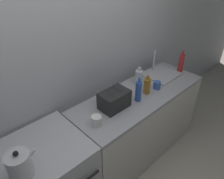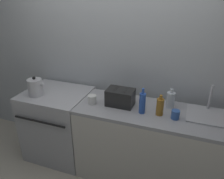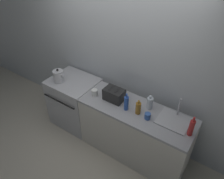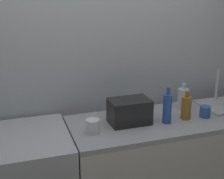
{
  "view_description": "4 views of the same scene",
  "coord_description": "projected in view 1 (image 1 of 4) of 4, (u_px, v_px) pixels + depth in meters",
  "views": [
    {
      "loc": [
        -1.01,
        -0.92,
        2.23
      ],
      "look_at": [
        0.21,
        0.36,
        1.09
      ],
      "focal_mm": 35.0,
      "sensor_mm": 36.0,
      "label": 1
    },
    {
      "loc": [
        0.83,
        -1.67,
        2.05
      ],
      "look_at": [
        0.09,
        0.36,
        1.04
      ],
      "focal_mm": 35.0,
      "sensor_mm": 36.0,
      "label": 2
    },
    {
      "loc": [
        1.57,
        -1.74,
        2.94
      ],
      "look_at": [
        0.16,
        0.32,
        1.07
      ],
      "focal_mm": 35.0,
      "sensor_mm": 36.0,
      "label": 3
    },
    {
      "loc": [
        -0.58,
        -1.63,
        1.82
      ],
      "look_at": [
        0.09,
        0.39,
        1.14
      ],
      "focal_mm": 50.0,
      "sensor_mm": 36.0,
      "label": 4
    }
  ],
  "objects": [
    {
      "name": "cup_white",
      "position": [
        97.0,
        121.0,
        1.93
      ],
      "size": [
        0.09,
        0.09,
        0.1
      ],
      "color": "white",
      "rests_on": "counter_block"
    },
    {
      "name": "bottle_red",
      "position": [
        181.0,
        63.0,
        2.74
      ],
      "size": [
        0.06,
        0.06,
        0.28
      ],
      "color": "#B72828",
      "rests_on": "counter_block"
    },
    {
      "name": "counter_block",
      "position": [
        138.0,
        124.0,
        2.63
      ],
      "size": [
        1.65,
        0.6,
        0.9
      ],
      "color": "silver",
      "rests_on": "ground_plane"
    },
    {
      "name": "cup_blue",
      "position": [
        157.0,
        85.0,
        2.44
      ],
      "size": [
        0.08,
        0.08,
        0.09
      ],
      "color": "#3860B2",
      "rests_on": "counter_block"
    },
    {
      "name": "bottle_clear",
      "position": [
        139.0,
        77.0,
        2.5
      ],
      "size": [
        0.09,
        0.09,
        0.21
      ],
      "color": "silver",
      "rests_on": "counter_block"
    },
    {
      "name": "bottle_blue",
      "position": [
        138.0,
        91.0,
        2.21
      ],
      "size": [
        0.06,
        0.06,
        0.27
      ],
      "color": "#2D56B7",
      "rests_on": "counter_block"
    },
    {
      "name": "wall_back",
      "position": [
        71.0,
        64.0,
        2.08
      ],
      "size": [
        8.0,
        0.05,
        2.6
      ],
      "color": "silver",
      "rests_on": "ground_plane"
    },
    {
      "name": "sink_tray",
      "position": [
        161.0,
        73.0,
        2.73
      ],
      "size": [
        0.41,
        0.35,
        0.28
      ],
      "color": "#B7B7BC",
      "rests_on": "counter_block"
    },
    {
      "name": "kettle",
      "position": [
        20.0,
        165.0,
        1.47
      ],
      "size": [
        0.21,
        0.17,
        0.24
      ],
      "color": "silver",
      "rests_on": "stove"
    },
    {
      "name": "toaster",
      "position": [
        114.0,
        100.0,
        2.13
      ],
      "size": [
        0.29,
        0.2,
        0.18
      ],
      "color": "black",
      "rests_on": "counter_block"
    },
    {
      "name": "bottle_amber",
      "position": [
        147.0,
        86.0,
        2.34
      ],
      "size": [
        0.07,
        0.07,
        0.22
      ],
      "color": "#9E6B23",
      "rests_on": "counter_block"
    }
  ]
}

